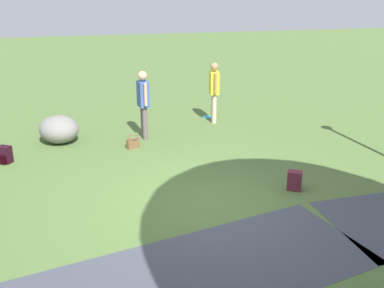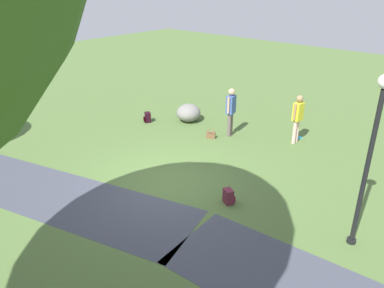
{
  "view_description": "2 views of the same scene",
  "coord_description": "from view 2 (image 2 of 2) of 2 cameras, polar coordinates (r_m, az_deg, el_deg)",
  "views": [
    {
      "loc": [
        1.86,
        8.1,
        4.31
      ],
      "look_at": [
        0.17,
        -0.61,
        1.02
      ],
      "focal_mm": 45.68,
      "sensor_mm": 36.0,
      "label": 1
    },
    {
      "loc": [
        -6.69,
        6.52,
        5.42
      ],
      "look_at": [
        -0.03,
        -0.96,
        0.91
      ],
      "focal_mm": 35.22,
      "sensor_mm": 36.0,
      "label": 2
    }
  ],
  "objects": [
    {
      "name": "ground_plane",
      "position": [
        10.81,
        -3.53,
        -5.92
      ],
      "size": [
        48.0,
        48.0,
        0.0
      ],
      "primitive_type": "plane",
      "color": "#4F6A35"
    },
    {
      "name": "footpath_segment_mid",
      "position": [
        10.88,
        -19.88,
        -7.25
      ],
      "size": [
        8.29,
        4.28,
        0.01
      ],
      "color": "#40424E",
      "rests_on": "ground"
    },
    {
      "name": "lamp_post",
      "position": [
        8.2,
        25.52,
        -0.47
      ],
      "size": [
        0.28,
        0.28,
        3.79
      ],
      "color": "black",
      "rests_on": "ground"
    },
    {
      "name": "lawn_boulder",
      "position": [
        15.22,
        -0.52,
        4.76
      ],
      "size": [
        1.38,
        1.42,
        0.69
      ],
      "color": "gray",
      "rests_on": "ground"
    },
    {
      "name": "woman_with_handbag",
      "position": [
        13.61,
        5.9,
        5.35
      ],
      "size": [
        0.3,
        0.51,
        1.78
      ],
      "color": "#675957",
      "rests_on": "ground"
    },
    {
      "name": "man_near_boulder",
      "position": [
        13.45,
        15.71,
        4.15
      ],
      "size": [
        0.26,
        0.52,
        1.73
      ],
      "color": "beige",
      "rests_on": "ground"
    },
    {
      "name": "handbag_on_grass",
      "position": [
        13.63,
        2.89,
        1.42
      ],
      "size": [
        0.37,
        0.37,
        0.31
      ],
      "color": "brown",
      "rests_on": "ground"
    },
    {
      "name": "backpack_by_boulder",
      "position": [
        15.25,
        -6.76,
        4.02
      ],
      "size": [
        0.34,
        0.34,
        0.4
      ],
      "color": "black",
      "rests_on": "ground"
    },
    {
      "name": "spare_backpack_on_lawn",
      "position": [
        9.86,
        5.56,
        -7.92
      ],
      "size": [
        0.34,
        0.34,
        0.4
      ],
      "color": "#5A1F2F",
      "rests_on": "ground"
    },
    {
      "name": "frisbee_on_grass",
      "position": [
        14.25,
        15.85,
        0.96
      ],
      "size": [
        0.26,
        0.26,
        0.02
      ],
      "color": "#24A6CA",
      "rests_on": "ground"
    }
  ]
}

